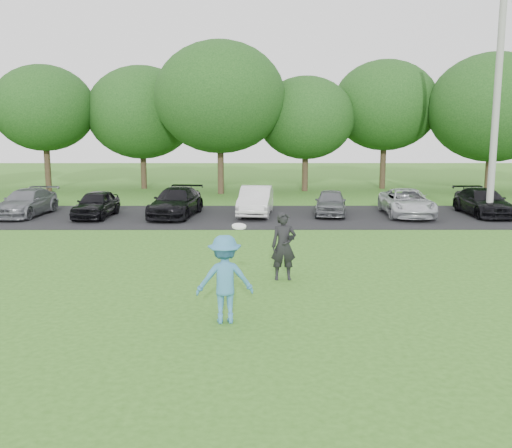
% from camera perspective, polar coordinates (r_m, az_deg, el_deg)
% --- Properties ---
extents(ground, '(100.00, 100.00, 0.00)m').
position_cam_1_polar(ground, '(11.99, 0.04, -8.98)').
color(ground, '#32631C').
rests_on(ground, ground).
extents(parking_lot, '(32.00, 6.50, 0.03)m').
position_cam_1_polar(parking_lot, '(24.66, -0.05, 0.78)').
color(parking_lot, black).
rests_on(parking_lot, ground).
extents(utility_pole, '(0.28, 0.28, 10.93)m').
position_cam_1_polar(utility_pole, '(25.46, 23.02, 12.61)').
color(utility_pole, '#959691').
rests_on(utility_pole, ground).
extents(frisbee_player, '(1.20, 0.79, 2.03)m').
position_cam_1_polar(frisbee_player, '(11.29, -3.13, -5.52)').
color(frisbee_player, teal).
rests_on(frisbee_player, ground).
extents(camera_bystander, '(0.65, 0.46, 1.74)m').
position_cam_1_polar(camera_bystander, '(14.40, 2.79, -2.22)').
color(camera_bystander, black).
rests_on(camera_bystander, ground).
extents(parked_cars, '(28.26, 4.46, 1.25)m').
position_cam_1_polar(parked_cars, '(24.63, 0.81, 2.17)').
color(parked_cars, slate).
rests_on(parked_cars, parking_lot).
extents(tree_row, '(42.39, 9.85, 8.64)m').
position_cam_1_polar(tree_row, '(34.17, 2.51, 11.49)').
color(tree_row, '#38281C').
rests_on(tree_row, ground).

